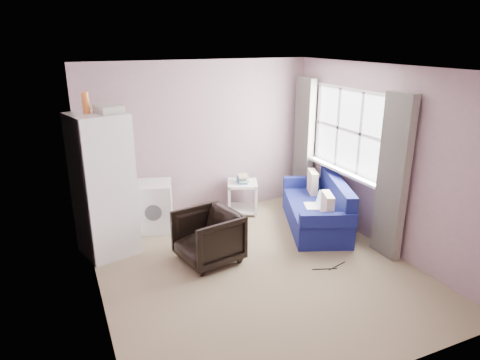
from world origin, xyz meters
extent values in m
cube|color=#8A775A|center=(0.00, 0.00, -0.01)|extent=(3.80, 4.20, 0.02)
cube|color=silver|center=(0.00, 0.00, 2.51)|extent=(3.80, 4.20, 0.02)
cube|color=gray|center=(0.00, 2.11, 1.25)|extent=(3.80, 0.02, 2.50)
cube|color=gray|center=(0.00, -2.11, 1.25)|extent=(3.80, 0.02, 2.50)
cube|color=gray|center=(-1.91, 0.00, 1.25)|extent=(0.02, 4.20, 2.50)
cube|color=gray|center=(1.91, 0.00, 1.25)|extent=(0.02, 4.20, 2.50)
cube|color=white|center=(1.89, 0.70, 1.50)|extent=(0.01, 1.60, 1.20)
imported|color=black|center=(-0.49, 0.42, 0.38)|extent=(0.82, 0.85, 0.76)
cube|color=white|center=(-1.65, 1.22, 0.96)|extent=(0.81, 0.81, 1.92)
cube|color=#514F57|center=(-1.33, 1.31, 0.71)|extent=(0.18, 0.59, 0.02)
cube|color=#514F57|center=(-1.39, 1.55, 1.26)|extent=(0.03, 0.04, 0.55)
cube|color=white|center=(-1.32, 1.28, 1.34)|extent=(0.13, 0.45, 0.66)
cylinder|color=orange|center=(-1.75, 1.25, 2.05)|extent=(0.11, 0.11, 0.26)
cube|color=#BABAAF|center=(-1.49, 1.15, 1.97)|extent=(0.36, 0.39, 0.10)
cube|color=white|center=(-0.90, 1.69, 0.37)|extent=(0.65, 0.65, 0.75)
cube|color=#514F57|center=(-0.91, 1.67, 0.72)|extent=(0.61, 0.59, 0.04)
cylinder|color=#514F57|center=(-0.98, 1.43, 0.38)|extent=(0.24, 0.09, 0.25)
cube|color=white|center=(0.60, 1.75, 0.51)|extent=(0.63, 0.63, 0.04)
cube|color=white|center=(0.60, 1.75, 0.06)|extent=(0.63, 0.63, 0.04)
cube|color=white|center=(0.40, 1.83, 0.27)|extent=(0.22, 0.46, 0.54)
cube|color=white|center=(0.81, 1.66, 0.27)|extent=(0.22, 0.46, 0.54)
cube|color=#225E90|center=(0.60, 1.75, 0.55)|extent=(0.24, 0.28, 0.03)
cube|color=beige|center=(0.61, 1.74, 0.58)|extent=(0.22, 0.27, 0.03)
cube|color=#225E90|center=(0.59, 1.76, 0.61)|extent=(0.25, 0.28, 0.03)
cube|color=beige|center=(0.61, 1.74, 0.64)|extent=(0.22, 0.27, 0.03)
cube|color=navy|center=(1.40, 0.76, 0.18)|extent=(1.35, 1.84, 0.37)
cube|color=navy|center=(1.69, 0.65, 0.57)|extent=(0.78, 1.61, 0.41)
cube|color=navy|center=(1.10, 0.02, 0.46)|extent=(0.78, 0.41, 0.18)
cube|color=navy|center=(1.70, 1.51, 0.46)|extent=(0.78, 0.41, 0.18)
cube|color=#FDEDBF|center=(1.25, 0.25, 0.55)|extent=(0.24, 0.38, 0.37)
cube|color=#FDEDBF|center=(1.65, 1.24, 0.55)|extent=(0.24, 0.38, 0.37)
cube|color=white|center=(1.30, 0.70, 0.38)|extent=(0.31, 0.36, 0.02)
cube|color=silver|center=(1.41, 0.66, 0.49)|extent=(0.17, 0.30, 0.20)
cube|color=white|center=(1.82, 0.70, 0.87)|extent=(0.14, 1.70, 0.04)
cube|color=white|center=(1.87, 0.70, 0.90)|extent=(0.02, 1.68, 0.05)
cube|color=white|center=(1.87, 0.70, 1.50)|extent=(0.02, 1.68, 0.05)
cube|color=white|center=(1.87, 0.70, 2.10)|extent=(0.02, 1.68, 0.05)
cube|color=white|center=(1.87, -0.10, 1.50)|extent=(0.02, 0.05, 1.20)
cube|color=white|center=(1.87, 0.43, 1.50)|extent=(0.02, 0.05, 1.20)
cube|color=white|center=(1.87, 0.97, 1.50)|extent=(0.02, 0.05, 1.20)
cube|color=white|center=(1.87, 1.50, 1.50)|extent=(0.02, 0.05, 1.20)
cube|color=beige|center=(1.78, -0.38, 1.10)|extent=(0.12, 0.46, 2.18)
cube|color=beige|center=(1.78, 1.78, 1.10)|extent=(0.12, 0.46, 2.18)
cylinder|color=black|center=(0.98, -0.41, 0.01)|extent=(0.32, 0.10, 0.01)
cylinder|color=black|center=(0.79, -0.41, 0.01)|extent=(0.31, 0.12, 0.01)
camera|label=1|loc=(-2.16, -4.38, 2.82)|focal=32.00mm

